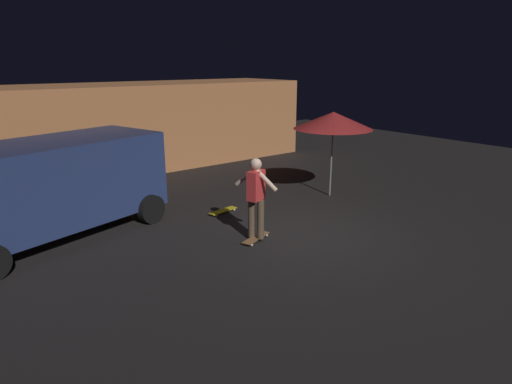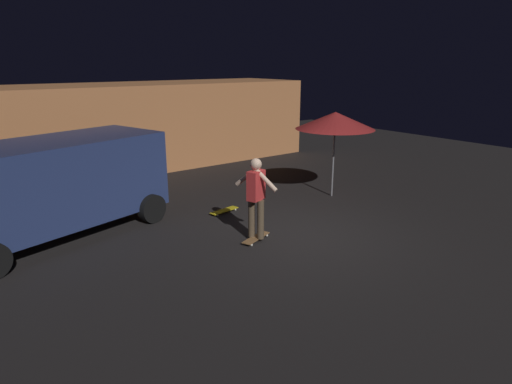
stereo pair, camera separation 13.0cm
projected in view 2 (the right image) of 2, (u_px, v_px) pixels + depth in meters
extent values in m
plane|color=black|center=(298.00, 235.00, 9.49)|extent=(28.00, 28.00, 0.00)
cube|color=#C67A47|center=(124.00, 126.00, 15.20)|extent=(13.30, 3.34, 2.85)
cube|color=navy|center=(52.00, 182.00, 9.14)|extent=(4.94, 3.06, 1.70)
cylinder|color=black|center=(152.00, 208.00, 10.15)|extent=(0.69, 0.39, 0.66)
cylinder|color=black|center=(101.00, 194.00, 11.29)|extent=(0.69, 0.39, 0.66)
cylinder|color=slate|center=(333.00, 157.00, 11.93)|extent=(0.05, 0.05, 2.20)
cone|color=#A52626|center=(335.00, 121.00, 11.66)|extent=(2.10, 2.10, 0.45)
cube|color=olive|center=(256.00, 238.00, 9.17)|extent=(0.80, 0.46, 0.02)
sphere|color=silver|center=(260.00, 234.00, 9.47)|extent=(0.05, 0.05, 0.05)
sphere|color=silver|center=(267.00, 235.00, 9.38)|extent=(0.05, 0.05, 0.05)
sphere|color=silver|center=(245.00, 243.00, 8.98)|extent=(0.05, 0.05, 0.05)
sphere|color=silver|center=(252.00, 245.00, 8.89)|extent=(0.05, 0.05, 0.05)
cube|color=gold|center=(224.00, 210.00, 10.85)|extent=(0.80, 0.32, 0.02)
sphere|color=silver|center=(231.00, 208.00, 11.12)|extent=(0.05, 0.05, 0.05)
sphere|color=silver|center=(235.00, 210.00, 11.01)|extent=(0.05, 0.05, 0.05)
sphere|color=silver|center=(213.00, 214.00, 10.71)|extent=(0.05, 0.05, 0.05)
sphere|color=silver|center=(217.00, 215.00, 10.60)|extent=(0.05, 0.05, 0.05)
cylinder|color=brown|center=(251.00, 218.00, 9.11)|extent=(0.14, 0.14, 0.82)
cylinder|color=brown|center=(261.00, 220.00, 9.00)|extent=(0.14, 0.14, 0.82)
cube|color=red|center=(256.00, 185.00, 8.85)|extent=(0.43, 0.34, 0.60)
sphere|color=beige|center=(256.00, 164.00, 8.73)|extent=(0.23, 0.23, 0.23)
cylinder|color=beige|center=(247.00, 177.00, 8.92)|extent=(0.27, 0.54, 0.46)
cylinder|color=beige|center=(265.00, 180.00, 8.70)|extent=(0.27, 0.54, 0.46)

